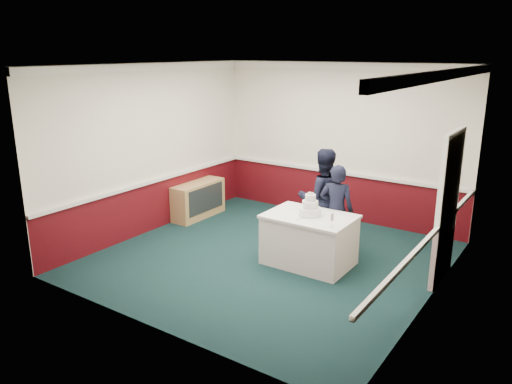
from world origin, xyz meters
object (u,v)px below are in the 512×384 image
Objects in this scene: cake_table at (309,239)px; person_woman at (336,211)px; person_man at (322,198)px; cake_knife at (302,218)px; champagne_flute at (332,218)px; wedding_cake at (310,208)px; sideboard at (198,200)px.

person_woman is (0.18, 0.55, 0.35)m from cake_table.
person_man reaches higher than person_woman.
cake_knife is at bearing -98.53° from cake_table.
champagne_flute is at bearing 83.21° from person_man.
cake_table is at bearing 57.50° from person_woman.
person_man reaches higher than cake_knife.
champagne_flute is (0.50, -0.28, 0.03)m from wedding_cake.
cake_knife is at bearing -98.53° from wedding_cake.
champagne_flute is at bearing 96.85° from person_woman.
cake_table is (2.90, -0.78, 0.05)m from sideboard.
wedding_cake is at bearing -15.05° from sideboard.
cake_knife is 0.55m from champagne_flute.
cake_table reaches higher than sideboard.
wedding_cake reaches higher than champagne_flute.
cake_knife reaches higher than sideboard.
person_man is 1.12× the size of person_woman.
sideboard is at bearing 162.69° from champagne_flute.
sideboard is 3.05m from wedding_cake.
person_woman reaches higher than wedding_cake.
person_woman reaches higher than champagne_flute.
person_man is (-0.15, 0.97, 0.05)m from cake_knife.
cake_knife is (2.87, -0.98, 0.44)m from sideboard.
cake_knife reaches higher than cake_table.
wedding_cake is 0.80m from person_man.
wedding_cake is 0.60m from person_woman.
cake_table is 0.78m from champagne_flute.
wedding_cake is 1.78× the size of champagne_flute.
person_man reaches higher than wedding_cake.
sideboard is 0.91× the size of cake_table.
sideboard is 5.85× the size of champagne_flute.
cake_table is 6.44× the size of champagne_flute.
person_woman is (0.21, 0.75, -0.04)m from cake_knife.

